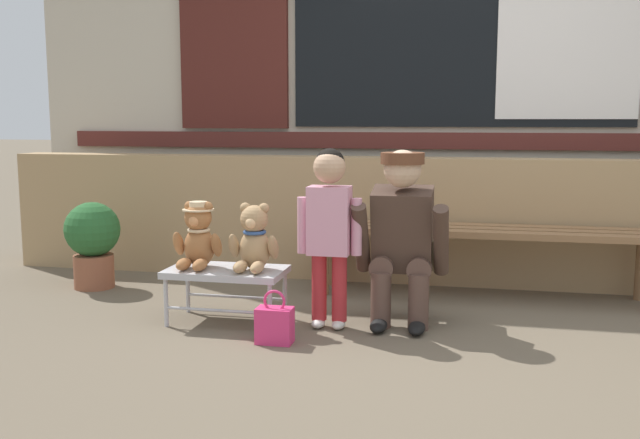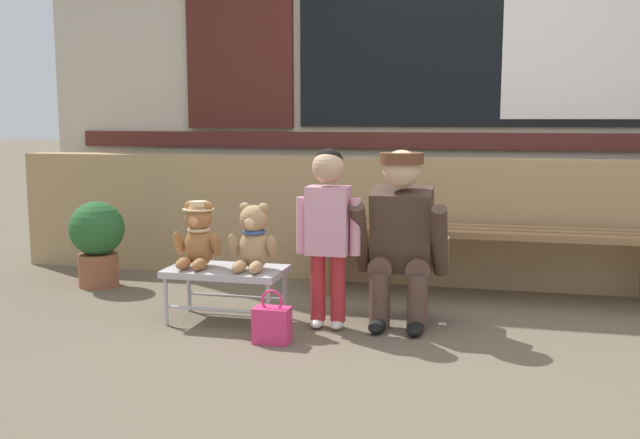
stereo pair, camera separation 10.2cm
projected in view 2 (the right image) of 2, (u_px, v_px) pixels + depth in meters
name	position (u px, v px, depth m)	size (l,w,h in m)	color
ground_plane	(440.00, 348.00, 3.50)	(60.00, 60.00, 0.00)	brown
brick_low_wall	(458.00, 221.00, 4.81)	(6.42, 0.25, 0.85)	tan
shop_facade	(467.00, 22.00, 5.11)	(6.55, 0.26, 3.57)	beige
wooden_bench_long	(483.00, 239.00, 4.42)	(2.10, 0.40, 0.44)	#8E6642
small_display_bench	(226.00, 274.00, 3.92)	(0.64, 0.36, 0.30)	#BCBCC1
teddy_bear_with_hat	(198.00, 236.00, 3.93)	(0.28, 0.27, 0.36)	#A86B3D
teddy_bear_plain	(253.00, 240.00, 3.86)	(0.28, 0.26, 0.36)	tan
child_standing	(328.00, 218.00, 3.76)	(0.35, 0.18, 0.96)	#B7282D
adult_crouching	(403.00, 237.00, 3.83)	(0.50, 0.49, 0.95)	brown
handbag_on_ground	(272.00, 324.00, 3.57)	(0.18, 0.11, 0.27)	#E53370
potted_plant	(97.00, 239.00, 4.74)	(0.36, 0.36, 0.57)	brown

